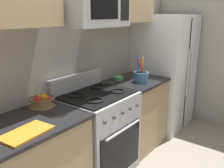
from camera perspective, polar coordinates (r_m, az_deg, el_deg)
The scene contains 11 objects.
wall_back at distance 2.73m, azimuth -9.92°, elevation 6.81°, with size 8.00×0.10×2.60m, color #9E998E.
range_oven at distance 2.74m, azimuth -3.43°, elevation -11.27°, with size 0.76×0.68×1.09m.
counter_right at distance 3.30m, azimuth 5.30°, elevation -6.66°, with size 0.75×0.64×0.91m.
refrigerator at distance 3.87m, azimuth 12.13°, elevation 2.68°, with size 0.86×0.75×1.72m.
wall_right at distance 4.08m, azimuth 24.00°, elevation 8.65°, with size 0.10×8.00×2.60m, color #9E998E.
microwave at distance 2.45m, azimuth -4.49°, elevation 17.66°, with size 0.69×0.44×0.39m.
utensil_crock at distance 3.05m, azimuth 6.77°, elevation 1.80°, with size 0.18×0.18×0.33m.
fruit_basket at distance 2.34m, azimuth -15.98°, elevation -3.74°, with size 0.24×0.24×0.11m.
apple_loose at distance 2.39m, azimuth -14.65°, elevation -3.62°, with size 0.07×0.07×0.07m, color red.
cutting_board at distance 1.86m, azimuth -19.25°, elevation -10.67°, with size 0.36×0.21×0.02m, color orange.
prep_bowl at distance 3.15m, azimuth 1.58°, elevation 1.45°, with size 0.12×0.12×0.04m.
Camera 1 is at (-1.84, -0.94, 1.72)m, focal length 39.36 mm.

